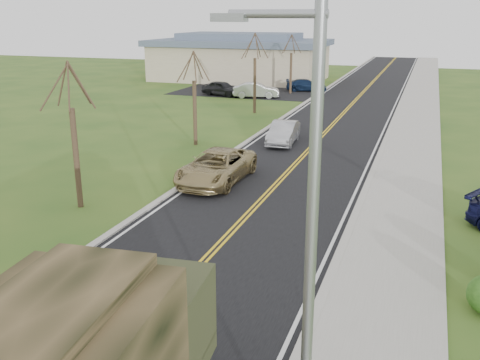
% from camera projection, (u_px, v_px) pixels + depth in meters
% --- Properties ---
extents(road, '(8.00, 120.00, 0.01)m').
position_uv_depth(road, '(350.00, 106.00, 47.46)').
color(road, black).
rests_on(road, ground).
extents(curb_right, '(0.30, 120.00, 0.12)m').
position_uv_depth(curb_right, '(399.00, 108.00, 46.13)').
color(curb_right, '#9E998E').
rests_on(curb_right, ground).
extents(sidewalk_right, '(3.20, 120.00, 0.10)m').
position_uv_depth(sidewalk_right, '(420.00, 109.00, 45.58)').
color(sidewalk_right, '#9E998E').
rests_on(sidewalk_right, ground).
extents(curb_left, '(0.30, 120.00, 0.10)m').
position_uv_depth(curb_left, '(304.00, 103.00, 48.76)').
color(curb_left, '#9E998E').
rests_on(curb_left, ground).
extents(street_light, '(1.65, 0.22, 8.00)m').
position_uv_depth(street_light, '(305.00, 246.00, 8.11)').
color(street_light, gray).
rests_on(street_light, ground).
extents(bare_tree_a, '(1.93, 2.26, 6.08)m').
position_uv_depth(bare_tree_a, '(75.00, 146.00, 21.87)').
color(bare_tree_a, '#38281C').
rests_on(bare_tree_a, ground).
extents(bare_tree_b, '(1.83, 2.14, 5.73)m').
position_uv_depth(bare_tree_b, '(195.00, 105.00, 32.73)').
color(bare_tree_b, '#38281C').
rests_on(bare_tree_b, ground).
extents(bare_tree_c, '(2.04, 2.39, 6.42)m').
position_uv_depth(bare_tree_c, '(255.00, 79.00, 43.45)').
color(bare_tree_c, '#38281C').
rests_on(bare_tree_c, ground).
extents(bare_tree_d, '(1.88, 2.20, 5.91)m').
position_uv_depth(bare_tree_d, '(291.00, 68.00, 54.33)').
color(bare_tree_d, '#38281C').
rests_on(bare_tree_d, ground).
extents(commercial_building, '(25.50, 21.50, 5.65)m').
position_uv_depth(commercial_building, '(240.00, 58.00, 66.12)').
color(commercial_building, tan).
rests_on(commercial_building, ground).
extents(suv_champagne, '(2.66, 5.58, 1.54)m').
position_uv_depth(suv_champagne, '(216.00, 167.00, 25.77)').
color(suv_champagne, '#998756').
rests_on(suv_champagne, ground).
extents(sedan_silver, '(1.77, 4.32, 1.39)m').
position_uv_depth(sedan_silver, '(283.00, 133.00, 33.50)').
color(sedan_silver, '#A9A9AE').
rests_on(sedan_silver, ground).
extents(lot_car_dark, '(4.58, 2.75, 1.46)m').
position_uv_depth(lot_car_dark, '(222.00, 88.00, 53.39)').
color(lot_car_dark, black).
rests_on(lot_car_dark, ground).
extents(lot_car_silver, '(4.71, 2.58, 1.47)m').
position_uv_depth(lot_car_silver, '(256.00, 90.00, 52.03)').
color(lot_car_silver, '#B9BABE').
rests_on(lot_car_silver, ground).
extents(lot_car_navy, '(4.60, 2.76, 1.25)m').
position_uv_depth(lot_car_navy, '(306.00, 85.00, 56.61)').
color(lot_car_navy, '#0F1E3A').
rests_on(lot_car_navy, ground).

